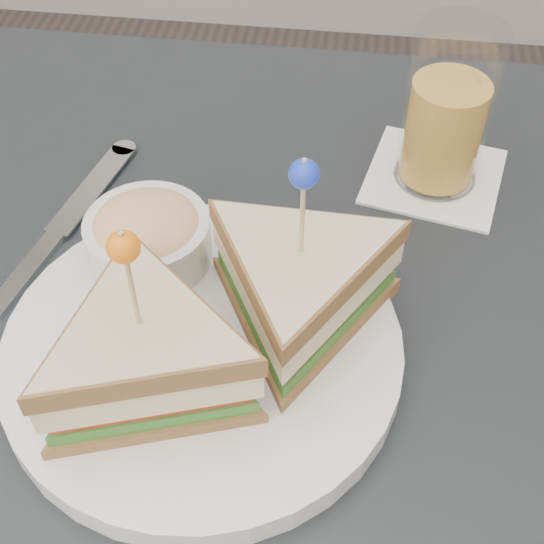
{
  "coord_description": "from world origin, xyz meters",
  "views": [
    {
      "loc": [
        0.06,
        -0.36,
        1.21
      ],
      "look_at": [
        0.01,
        0.01,
        0.8
      ],
      "focal_mm": 50.0,
      "sensor_mm": 36.0,
      "label": 1
    }
  ],
  "objects": [
    {
      "name": "table",
      "position": [
        0.0,
        0.0,
        0.67
      ],
      "size": [
        0.8,
        0.8,
        0.75
      ],
      "color": "black",
      "rests_on": "ground"
    },
    {
      "name": "plate_meal",
      "position": [
        -0.03,
        -0.04,
        0.8
      ],
      "size": [
        0.35,
        0.34,
        0.17
      ],
      "rotation": [
        0.0,
        0.0,
        -0.2
      ],
      "color": "white",
      "rests_on": "table"
    },
    {
      "name": "cutlery_knife",
      "position": [
        -0.18,
        0.08,
        0.75
      ],
      "size": [
        0.07,
        0.23,
        0.01
      ],
      "rotation": [
        0.0,
        0.0,
        -0.22
      ],
      "color": "silver",
      "rests_on": "table"
    },
    {
      "name": "drink_set",
      "position": [
        0.14,
        0.19,
        0.82
      ],
      "size": [
        0.14,
        0.14,
        0.15
      ],
      "rotation": [
        0.0,
        0.0,
        -0.21
      ],
      "color": "white",
      "rests_on": "table"
    }
  ]
}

